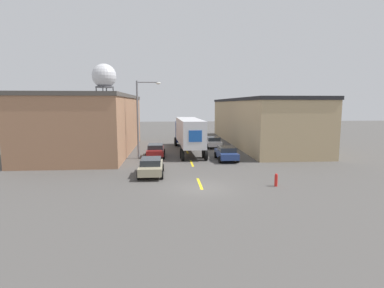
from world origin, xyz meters
name	(u,v)px	position (x,y,z in m)	size (l,w,h in m)	color
ground_plane	(201,188)	(0.00, 0.00, 0.00)	(160.00, 160.00, 0.00)	#4C4947
road_centerline	(192,163)	(0.00, 8.75, 0.00)	(0.20, 18.29, 0.01)	yellow
warehouse_left	(90,123)	(-11.83, 17.25, 3.48)	(10.21, 21.40, 6.95)	#9E7051
warehouse_right	(257,121)	(10.95, 23.57, 3.33)	(8.46, 30.01, 6.64)	tan
semi_truck	(188,132)	(0.13, 16.27, 2.45)	(3.23, 14.13, 4.08)	navy
parked_car_left_near	(151,166)	(-3.72, 4.07, 0.77)	(2.04, 4.37, 1.44)	tan
parked_car_left_far	(156,150)	(-3.72, 12.76, 0.77)	(2.04, 4.37, 1.44)	maroon
parked_car_right_far	(213,142)	(3.72, 19.56, 0.77)	(2.04, 4.37, 1.44)	silver
parked_car_right_mid	(226,153)	(3.72, 10.17, 0.77)	(2.04, 4.37, 1.44)	navy
water_tower	(104,77)	(-18.07, 56.80, 12.54)	(5.93, 5.93, 15.69)	#47474C
street_lamp	(140,114)	(-5.21, 11.83, 4.77)	(2.60, 0.32, 8.24)	slate
fire_hydrant	(276,180)	(5.37, 0.08, 0.46)	(0.22, 0.22, 0.93)	red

